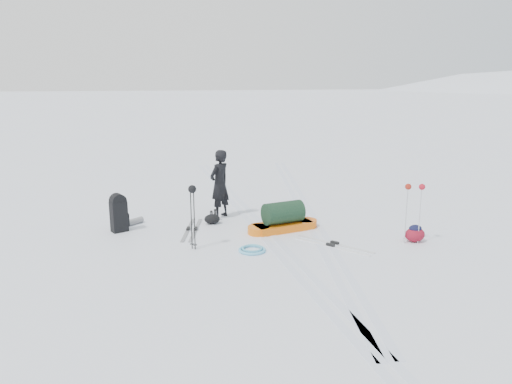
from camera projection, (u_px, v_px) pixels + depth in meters
ground at (269, 238)px, 10.67m from camera, size 200.00×200.00×0.00m
ski_tracks at (287, 224)px, 11.62m from camera, size 3.38×17.97×0.01m
skier at (220, 184)px, 12.03m from camera, size 0.71×0.71×1.66m
pulk_sled at (283, 219)px, 11.15m from camera, size 1.77×0.91×0.65m
expedition_rucksack at (121, 213)px, 11.08m from camera, size 0.72×0.87×0.86m
ski_poles_black at (192, 197)px, 9.74m from camera, size 0.16×0.16×1.31m
ski_poles_silver at (415, 194)px, 10.10m from camera, size 0.40×0.19×1.26m
touring_skis_grey at (192, 230)px, 11.19m from camera, size 0.59×1.71×0.06m
touring_skis_white at (333, 245)px, 10.19m from camera, size 1.35×1.52×0.07m
rope_coil at (252, 249)px, 9.87m from camera, size 0.66×0.66×0.07m
small_daypack at (415, 234)px, 10.39m from camera, size 0.52×0.46×0.36m
thermos_pair at (213, 216)px, 11.77m from camera, size 0.21×0.29×0.30m
stuff_sack at (212, 219)px, 11.65m from camera, size 0.43×0.36×0.23m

